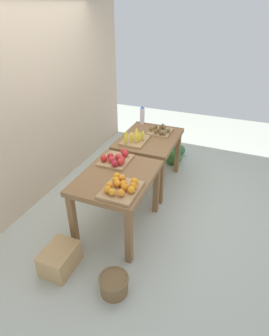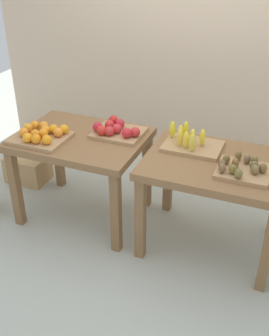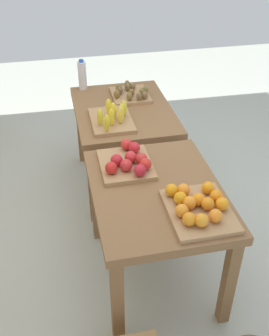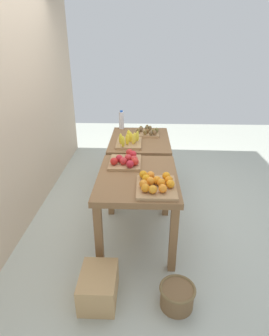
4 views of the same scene
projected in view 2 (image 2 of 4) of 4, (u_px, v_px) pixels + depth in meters
The scene contains 9 objects.
ground_plane at pixel (144, 227), 3.54m from camera, with size 8.00×8.00×0.00m, color #B5BAAD.
back_wall at pixel (196, 19), 3.88m from camera, with size 4.40×0.12×3.00m, color beige.
display_table_left at pixel (81, 149), 3.40m from camera, with size 1.04×0.80×0.77m.
display_table_right at pixel (215, 175), 3.03m from camera, with size 1.04×0.80×0.77m.
orange_bin at pixel (41, 135), 3.26m from camera, with size 0.44×0.36×0.11m.
apple_bin at pixel (116, 130), 3.34m from camera, with size 0.43×0.34×0.11m.
banana_crate at pixel (190, 143), 3.14m from camera, with size 0.44×0.32×0.17m.
kiwi_bin at pixel (242, 169), 2.81m from camera, with size 0.36×0.33×0.10m.
cardboard_produce_box at pixel (28, 168), 4.16m from camera, with size 0.40×0.30×0.26m, color tan.
Camera 2 is at (0.98, -2.64, 2.21)m, focal length 43.82 mm.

